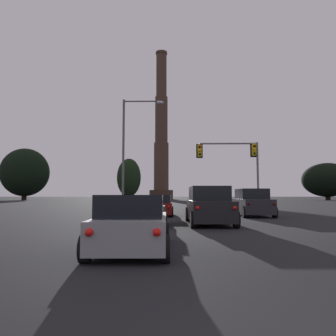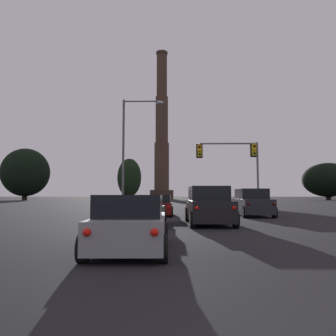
{
  "view_description": "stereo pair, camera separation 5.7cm",
  "coord_description": "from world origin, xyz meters",
  "px_view_note": "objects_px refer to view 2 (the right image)",
  "views": [
    {
      "loc": [
        -1.83,
        -2.23,
        1.43
      ],
      "look_at": [
        -2.46,
        29.13,
        4.03
      ],
      "focal_mm": 35.0,
      "sensor_mm": 36.0,
      "label": 1
    },
    {
      "loc": [
        -1.78,
        -2.23,
        1.43
      ],
      "look_at": [
        -2.46,
        29.13,
        4.03
      ],
      "focal_mm": 35.0,
      "sensor_mm": 36.0,
      "label": 2
    }
  ],
  "objects_px": {
    "suv_center_lane_second": "(208,206)",
    "hatchback_left_lane_front": "(159,206)",
    "street_lamp": "(129,143)",
    "hatchback_left_lane_second": "(145,211)",
    "hatchback_left_lane_third": "(131,225)",
    "smokestack": "(162,140)",
    "suv_right_lane_front": "(252,203)",
    "traffic_light_overhead_right": "(237,158)"
  },
  "relations": [
    {
      "from": "suv_right_lane_front",
      "to": "street_lamp",
      "type": "relative_size",
      "value": 0.5
    },
    {
      "from": "suv_right_lane_front",
      "to": "street_lamp",
      "type": "bearing_deg",
      "value": 148.34
    },
    {
      "from": "suv_right_lane_front",
      "to": "street_lamp",
      "type": "distance_m",
      "value": 11.99
    },
    {
      "from": "suv_center_lane_second",
      "to": "street_lamp",
      "type": "height_order",
      "value": "street_lamp"
    },
    {
      "from": "suv_center_lane_second",
      "to": "suv_right_lane_front",
      "type": "xyz_separation_m",
      "value": [
        3.61,
        6.36,
        0.0
      ]
    },
    {
      "from": "traffic_light_overhead_right",
      "to": "smokestack",
      "type": "bearing_deg",
      "value": 96.8
    },
    {
      "from": "hatchback_left_lane_front",
      "to": "hatchback_left_lane_third",
      "type": "relative_size",
      "value": 0.99
    },
    {
      "from": "hatchback_left_lane_third",
      "to": "traffic_light_overhead_right",
      "type": "bearing_deg",
      "value": 70.49
    },
    {
      "from": "hatchback_left_lane_front",
      "to": "traffic_light_overhead_right",
      "type": "xyz_separation_m",
      "value": [
        6.57,
        6.01,
        3.99
      ]
    },
    {
      "from": "suv_center_lane_second",
      "to": "hatchback_left_lane_third",
      "type": "xyz_separation_m",
      "value": [
        -2.78,
        -7.75,
        -0.23
      ]
    },
    {
      "from": "hatchback_left_lane_front",
      "to": "hatchback_left_lane_third",
      "type": "distance_m",
      "value": 14.21
    },
    {
      "from": "suv_right_lane_front",
      "to": "traffic_light_overhead_right",
      "type": "bearing_deg",
      "value": 87.66
    },
    {
      "from": "hatchback_left_lane_front",
      "to": "traffic_light_overhead_right",
      "type": "bearing_deg",
      "value": 42.45
    },
    {
      "from": "hatchback_left_lane_third",
      "to": "smokestack",
      "type": "distance_m",
      "value": 107.49
    },
    {
      "from": "hatchback_left_lane_third",
      "to": "smokestack",
      "type": "xyz_separation_m",
      "value": [
        -3.56,
        105.54,
        20.07
      ]
    },
    {
      "from": "traffic_light_overhead_right",
      "to": "street_lamp",
      "type": "height_order",
      "value": "street_lamp"
    },
    {
      "from": "traffic_light_overhead_right",
      "to": "hatchback_left_lane_third",
      "type": "bearing_deg",
      "value": -108.11
    },
    {
      "from": "suv_center_lane_second",
      "to": "smokestack",
      "type": "height_order",
      "value": "smokestack"
    },
    {
      "from": "suv_right_lane_front",
      "to": "traffic_light_overhead_right",
      "type": "height_order",
      "value": "traffic_light_overhead_right"
    },
    {
      "from": "hatchback_left_lane_third",
      "to": "hatchback_left_lane_front",
      "type": "bearing_deg",
      "value": 88.43
    },
    {
      "from": "suv_center_lane_second",
      "to": "hatchback_left_lane_second",
      "type": "xyz_separation_m",
      "value": [
        -3.05,
        -0.65,
        -0.23
      ]
    },
    {
      "from": "hatchback_left_lane_front",
      "to": "traffic_light_overhead_right",
      "type": "distance_m",
      "value": 9.76
    },
    {
      "from": "traffic_light_overhead_right",
      "to": "smokestack",
      "type": "xyz_separation_m",
      "value": [
        -10.17,
        85.32,
        16.07
      ]
    },
    {
      "from": "hatchback_left_lane_second",
      "to": "street_lamp",
      "type": "height_order",
      "value": "street_lamp"
    },
    {
      "from": "hatchback_left_lane_front",
      "to": "smokestack",
      "type": "distance_m",
      "value": 93.57
    },
    {
      "from": "street_lamp",
      "to": "smokestack",
      "type": "xyz_separation_m",
      "value": [
        -0.69,
        85.77,
        14.74
      ]
    },
    {
      "from": "suv_center_lane_second",
      "to": "hatchback_left_lane_front",
      "type": "height_order",
      "value": "suv_center_lane_second"
    },
    {
      "from": "hatchback_left_lane_front",
      "to": "hatchback_left_lane_third",
      "type": "height_order",
      "value": "same"
    },
    {
      "from": "hatchback_left_lane_front",
      "to": "hatchback_left_lane_third",
      "type": "bearing_deg",
      "value": -90.14
    },
    {
      "from": "hatchback_left_lane_second",
      "to": "hatchback_left_lane_third",
      "type": "bearing_deg",
      "value": -87.93
    },
    {
      "from": "hatchback_left_lane_second",
      "to": "smokestack",
      "type": "distance_m",
      "value": 100.52
    },
    {
      "from": "hatchback_left_lane_front",
      "to": "suv_center_lane_second",
      "type": "bearing_deg",
      "value": -67.0
    },
    {
      "from": "hatchback_left_lane_front",
      "to": "street_lamp",
      "type": "xyz_separation_m",
      "value": [
        -2.91,
        5.55,
        5.33
      ]
    },
    {
      "from": "suv_center_lane_second",
      "to": "hatchback_left_lane_front",
      "type": "xyz_separation_m",
      "value": [
        -2.74,
        6.47,
        -0.23
      ]
    },
    {
      "from": "suv_right_lane_front",
      "to": "street_lamp",
      "type": "height_order",
      "value": "street_lamp"
    },
    {
      "from": "suv_center_lane_second",
      "to": "traffic_light_overhead_right",
      "type": "xyz_separation_m",
      "value": [
        3.83,
        12.47,
        3.76
      ]
    },
    {
      "from": "hatchback_left_lane_second",
      "to": "smokestack",
      "type": "relative_size",
      "value": 0.08
    },
    {
      "from": "hatchback_left_lane_front",
      "to": "smokestack",
      "type": "xyz_separation_m",
      "value": [
        -3.6,
        91.32,
        20.07
      ]
    },
    {
      "from": "traffic_light_overhead_right",
      "to": "smokestack",
      "type": "height_order",
      "value": "smokestack"
    },
    {
      "from": "hatchback_left_lane_third",
      "to": "street_lamp",
      "type": "height_order",
      "value": "street_lamp"
    },
    {
      "from": "hatchback_left_lane_second",
      "to": "traffic_light_overhead_right",
      "type": "distance_m",
      "value": 15.35
    },
    {
      "from": "suv_right_lane_front",
      "to": "hatchback_left_lane_third",
      "type": "distance_m",
      "value": 15.49
    }
  ]
}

